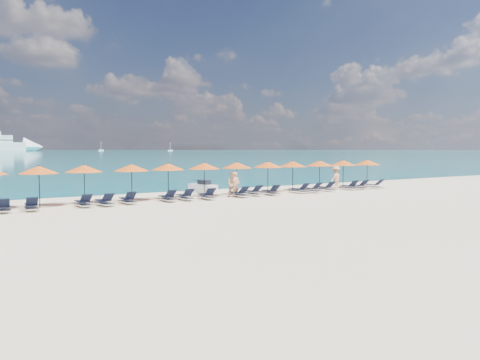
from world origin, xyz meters
TOP-DOWN VIEW (x-y plane):
  - ground at (0.00, 0.00)m, footprint 1400.00×1400.00m
  - sailboat_near at (152.92, 572.96)m, footprint 6.52×2.17m
  - sailboat_far at (231.07, 535.59)m, footprint 6.13×2.04m
  - jetski at (0.25, 8.40)m, footprint 1.27×2.53m
  - beachgoer_a at (0.53, 4.32)m, footprint 0.68×0.55m
  - beachgoer_b at (0.28, 4.28)m, footprint 0.92×0.79m
  - beachgoer_c at (9.67, 4.65)m, footprint 1.30×0.84m
  - umbrella_1 at (-11.21, 5.25)m, footprint 2.10×2.10m
  - umbrella_2 at (-8.80, 5.53)m, footprint 2.10×2.10m
  - umbrella_3 at (-6.11, 5.32)m, footprint 2.10×2.10m
  - umbrella_4 at (-3.72, 5.46)m, footprint 2.10×2.10m
  - umbrella_5 at (-1.19, 5.46)m, footprint 2.10×2.10m
  - umbrella_6 at (1.26, 5.40)m, footprint 2.10×2.10m
  - umbrella_7 at (3.82, 5.36)m, footprint 2.10×2.10m
  - umbrella_8 at (6.09, 5.41)m, footprint 2.10×2.10m
  - umbrella_9 at (8.79, 5.50)m, footprint 2.10×2.10m
  - umbrella_10 at (11.22, 5.44)m, footprint 2.10×2.10m
  - umbrella_11 at (13.74, 5.26)m, footprint 2.10×2.10m
  - lounger_1 at (-13.05, 4.13)m, footprint 0.77×1.75m
  - lounger_2 at (-11.79, 4.14)m, footprint 0.73×1.74m
  - lounger_3 at (-9.18, 4.24)m, footprint 0.68×1.72m
  - lounger_4 at (-8.09, 4.09)m, footprint 0.74×1.74m
  - lounger_5 at (-6.70, 4.35)m, footprint 0.62×1.70m
  - lounger_6 at (-4.30, 4.25)m, footprint 0.66×1.71m
  - lounger_7 at (-3.14, 4.30)m, footprint 0.64×1.71m
  - lounger_8 at (-1.77, 4.04)m, footprint 0.74×1.74m
  - lounger_9 at (0.63, 4.06)m, footprint 0.66×1.71m
  - lounger_10 at (1.83, 4.33)m, footprint 0.75×1.74m
  - lounger_11 at (3.11, 3.98)m, footprint 0.79×1.75m
  - lounger_12 at (5.62, 4.05)m, footprint 0.69×1.73m
  - lounger_13 at (6.69, 3.96)m, footprint 0.79×1.75m
  - lounger_14 at (8.21, 4.19)m, footprint 0.66×1.71m
  - lounger_15 at (10.60, 4.17)m, footprint 0.78×1.75m
  - lounger_16 at (11.66, 4.14)m, footprint 0.68×1.72m
  - lounger_17 at (13.15, 3.99)m, footprint 0.78×1.75m

SIDE VIEW (x-z plane):
  - ground at x=0.00m, z-range 0.00..0.00m
  - lounger_1 at x=-13.05m, z-range -0.09..0.56m
  - lounger_2 at x=-11.79m, z-range -0.09..0.56m
  - lounger_3 at x=-9.18m, z-range -0.09..0.56m
  - lounger_4 at x=-8.09m, z-range -0.09..0.56m
  - lounger_5 at x=-6.70m, z-range -0.09..0.56m
  - lounger_6 at x=-4.30m, z-range -0.09..0.56m
  - lounger_7 at x=-3.14m, z-range -0.09..0.56m
  - lounger_8 at x=-1.77m, z-range -0.09..0.56m
  - lounger_9 at x=0.63m, z-range -0.09..0.56m
  - lounger_10 at x=1.83m, z-range -0.09..0.56m
  - lounger_11 at x=3.11m, z-range -0.09..0.56m
  - lounger_12 at x=5.62m, z-range -0.09..0.56m
  - lounger_13 at x=6.69m, z-range -0.09..0.56m
  - lounger_14 at x=8.21m, z-range -0.09..0.56m
  - lounger_15 at x=10.60m, z-range -0.09..0.56m
  - lounger_16 at x=11.66m, z-range -0.09..0.56m
  - lounger_17 at x=13.15m, z-range -0.09..0.56m
  - jetski at x=0.25m, z-range -0.08..0.79m
  - beachgoer_a at x=0.53m, z-range 0.00..1.63m
  - beachgoer_b at x=0.28m, z-range 0.00..1.64m
  - beachgoer_c at x=9.67m, z-range 0.00..1.85m
  - sailboat_far at x=231.07m, z-range -4.47..6.77m
  - sailboat_near at x=152.92m, z-range -4.75..7.20m
  - umbrella_1 at x=-11.21m, z-range 0.88..3.16m
  - umbrella_2 at x=-8.80m, z-range 0.88..3.16m
  - umbrella_3 at x=-6.11m, z-range 0.88..3.16m
  - umbrella_4 at x=-3.72m, z-range 0.88..3.16m
  - umbrella_5 at x=-1.19m, z-range 0.88..3.16m
  - umbrella_6 at x=1.26m, z-range 0.88..3.16m
  - umbrella_7 at x=3.82m, z-range 0.88..3.16m
  - umbrella_8 at x=6.09m, z-range 0.88..3.16m
  - umbrella_9 at x=8.79m, z-range 0.88..3.16m
  - umbrella_10 at x=11.22m, z-range 0.88..3.16m
  - umbrella_11 at x=13.74m, z-range 0.88..3.16m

